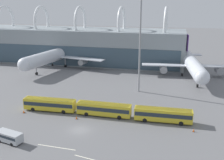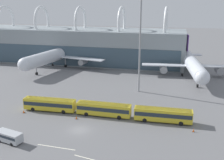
{
  "view_description": "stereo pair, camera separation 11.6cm",
  "coord_description": "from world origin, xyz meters",
  "px_view_note": "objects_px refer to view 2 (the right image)",
  "views": [
    {
      "loc": [
        19.16,
        -51.76,
        27.48
      ],
      "look_at": [
        1.28,
        25.28,
        4.0
      ],
      "focal_mm": 45.0,
      "sensor_mm": 36.0,
      "label": 1
    },
    {
      "loc": [
        19.28,
        -51.74,
        27.48
      ],
      "look_at": [
        1.28,
        25.28,
        4.0
      ],
      "focal_mm": 45.0,
      "sensor_mm": 36.0,
      "label": 2
    }
  ],
  "objects_px": {
    "traffic_cone_0": "(24,112)",
    "airliner_at_gate_far": "(192,64)",
    "floodlight_mast": "(140,28)",
    "service_van_foreground": "(9,136)",
    "traffic_cone_1": "(194,130)",
    "airliner_at_gate_near": "(58,54)",
    "shuttle_bus_1": "(104,109)",
    "shuttle_bus_0": "(50,104)",
    "shuttle_bus_2": "(163,114)",
    "traffic_cone_2": "(76,118)"
  },
  "relations": [
    {
      "from": "shuttle_bus_1",
      "to": "traffic_cone_0",
      "type": "distance_m",
      "value": 19.98
    },
    {
      "from": "shuttle_bus_2",
      "to": "traffic_cone_0",
      "type": "relative_size",
      "value": 19.45
    },
    {
      "from": "floodlight_mast",
      "to": "traffic_cone_2",
      "type": "bearing_deg",
      "value": -116.17
    },
    {
      "from": "shuttle_bus_1",
      "to": "traffic_cone_2",
      "type": "distance_m",
      "value": 6.81
    },
    {
      "from": "floodlight_mast",
      "to": "traffic_cone_2",
      "type": "distance_m",
      "value": 31.96
    },
    {
      "from": "airliner_at_gate_near",
      "to": "traffic_cone_1",
      "type": "relative_size",
      "value": 59.27
    },
    {
      "from": "service_van_foreground",
      "to": "shuttle_bus_1",
      "type": "bearing_deg",
      "value": -117.93
    },
    {
      "from": "service_van_foreground",
      "to": "traffic_cone_1",
      "type": "distance_m",
      "value": 37.8
    },
    {
      "from": "shuttle_bus_0",
      "to": "shuttle_bus_2",
      "type": "xyz_separation_m",
      "value": [
        28.0,
        -0.16,
        0.0
      ]
    },
    {
      "from": "airliner_at_gate_near",
      "to": "airliner_at_gate_far",
      "type": "relative_size",
      "value": 1.09
    },
    {
      "from": "floodlight_mast",
      "to": "traffic_cone_0",
      "type": "height_order",
      "value": "floodlight_mast"
    },
    {
      "from": "shuttle_bus_0",
      "to": "traffic_cone_2",
      "type": "distance_m",
      "value": 8.92
    },
    {
      "from": "airliner_at_gate_far",
      "to": "service_van_foreground",
      "type": "distance_m",
      "value": 67.55
    },
    {
      "from": "traffic_cone_0",
      "to": "shuttle_bus_2",
      "type": "bearing_deg",
      "value": 4.32
    },
    {
      "from": "airliner_at_gate_near",
      "to": "traffic_cone_1",
      "type": "bearing_deg",
      "value": 58.85
    },
    {
      "from": "shuttle_bus_2",
      "to": "traffic_cone_1",
      "type": "relative_size",
      "value": 18.48
    },
    {
      "from": "airliner_at_gate_near",
      "to": "floodlight_mast",
      "type": "relative_size",
      "value": 1.42
    },
    {
      "from": "traffic_cone_1",
      "to": "shuttle_bus_0",
      "type": "bearing_deg",
      "value": 173.86
    },
    {
      "from": "airliner_at_gate_far",
      "to": "traffic_cone_0",
      "type": "xyz_separation_m",
      "value": [
        -41.38,
        -42.94,
        -4.41
      ]
    },
    {
      "from": "floodlight_mast",
      "to": "service_van_foreground",
      "type": "bearing_deg",
      "value": -119.36
    },
    {
      "from": "traffic_cone_0",
      "to": "airliner_at_gate_near",
      "type": "bearing_deg",
      "value": 103.39
    },
    {
      "from": "shuttle_bus_2",
      "to": "traffic_cone_0",
      "type": "distance_m",
      "value": 33.87
    },
    {
      "from": "airliner_at_gate_far",
      "to": "traffic_cone_2",
      "type": "bearing_deg",
      "value": -39.53
    },
    {
      "from": "traffic_cone_2",
      "to": "service_van_foreground",
      "type": "bearing_deg",
      "value": -124.51
    },
    {
      "from": "airliner_at_gate_near",
      "to": "service_van_foreground",
      "type": "distance_m",
      "value": 62.02
    },
    {
      "from": "shuttle_bus_1",
      "to": "traffic_cone_1",
      "type": "relative_size",
      "value": 18.45
    },
    {
      "from": "airliner_at_gate_near",
      "to": "traffic_cone_0",
      "type": "relative_size",
      "value": 62.39
    },
    {
      "from": "shuttle_bus_0",
      "to": "traffic_cone_1",
      "type": "bearing_deg",
      "value": -7.82
    },
    {
      "from": "floodlight_mast",
      "to": "traffic_cone_1",
      "type": "bearing_deg",
      "value": -57.7
    },
    {
      "from": "service_van_foreground",
      "to": "floodlight_mast",
      "type": "relative_size",
      "value": 0.2
    },
    {
      "from": "service_van_foreground",
      "to": "airliner_at_gate_far",
      "type": "bearing_deg",
      "value": -108.58
    },
    {
      "from": "floodlight_mast",
      "to": "traffic_cone_0",
      "type": "relative_size",
      "value": 43.8
    },
    {
      "from": "airliner_at_gate_near",
      "to": "traffic_cone_1",
      "type": "height_order",
      "value": "airliner_at_gate_near"
    },
    {
      "from": "traffic_cone_0",
      "to": "service_van_foreground",
      "type": "bearing_deg",
      "value": -70.72
    },
    {
      "from": "floodlight_mast",
      "to": "airliner_at_gate_near",
      "type": "bearing_deg",
      "value": 147.29
    },
    {
      "from": "shuttle_bus_2",
      "to": "traffic_cone_2",
      "type": "relative_size",
      "value": 17.97
    },
    {
      "from": "shuttle_bus_2",
      "to": "traffic_cone_1",
      "type": "height_order",
      "value": "shuttle_bus_2"
    },
    {
      "from": "shuttle_bus_0",
      "to": "traffic_cone_1",
      "type": "height_order",
      "value": "shuttle_bus_0"
    },
    {
      "from": "traffic_cone_0",
      "to": "traffic_cone_1",
      "type": "distance_m",
      "value": 40.4
    },
    {
      "from": "shuttle_bus_2",
      "to": "service_van_foreground",
      "type": "bearing_deg",
      "value": -151.82
    },
    {
      "from": "traffic_cone_1",
      "to": "floodlight_mast",
      "type": "bearing_deg",
      "value": 122.3
    },
    {
      "from": "traffic_cone_0",
      "to": "traffic_cone_2",
      "type": "xyz_separation_m",
      "value": [
        13.93,
        -0.5,
        0.03
      ]
    },
    {
      "from": "service_van_foreground",
      "to": "shuttle_bus_2",
      "type": "bearing_deg",
      "value": -136.35
    },
    {
      "from": "traffic_cone_0",
      "to": "floodlight_mast",
      "type": "bearing_deg",
      "value": 41.91
    },
    {
      "from": "traffic_cone_1",
      "to": "traffic_cone_0",
      "type": "bearing_deg",
      "value": 178.56
    },
    {
      "from": "airliner_at_gate_near",
      "to": "traffic_cone_2",
      "type": "height_order",
      "value": "airliner_at_gate_near"
    },
    {
      "from": "traffic_cone_0",
      "to": "airliner_at_gate_far",
      "type": "bearing_deg",
      "value": 46.06
    },
    {
      "from": "airliner_at_gate_near",
      "to": "shuttle_bus_2",
      "type": "distance_m",
      "value": 62.5
    },
    {
      "from": "service_van_foreground",
      "to": "shuttle_bus_0",
      "type": "bearing_deg",
      "value": -78.99
    },
    {
      "from": "shuttle_bus_1",
      "to": "traffic_cone_0",
      "type": "height_order",
      "value": "shuttle_bus_1"
    }
  ]
}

